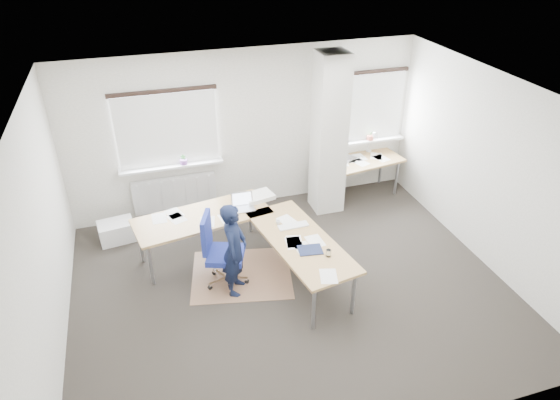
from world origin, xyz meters
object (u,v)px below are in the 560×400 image
object	(u,v)px
task_chair	(224,265)
desk_main	(252,228)
person	(234,249)
desk_side	(363,162)

from	to	relation	value
task_chair	desk_main	bearing A→B (deg)	46.53
task_chair	person	world-z (taller)	person
desk_main	task_chair	world-z (taller)	task_chair
desk_side	task_chair	bearing A→B (deg)	-157.71
desk_main	task_chair	bearing A→B (deg)	-164.09
person	desk_side	bearing A→B (deg)	-31.30
desk_side	task_chair	xyz separation A→B (m)	(-2.97, -1.77, -0.37)
person	desk_main	bearing A→B (deg)	-15.89
desk_main	person	distance (m)	0.57
desk_side	task_chair	world-z (taller)	desk_side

